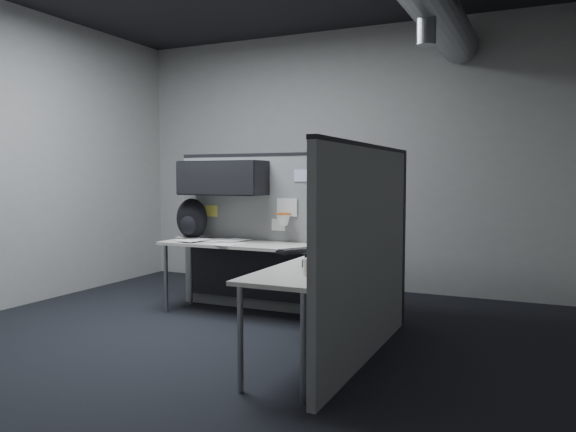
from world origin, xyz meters
The scene contains 12 objects.
room centered at (0.56, 0.00, 2.10)m, with size 5.62×5.62×3.22m.
partition_back centered at (-0.25, 1.23, 1.00)m, with size 2.44×0.42×1.63m.
partition_right centered at (1.10, 0.22, 0.82)m, with size 0.07×2.23×1.63m.
desk centered at (0.15, 0.70, 0.61)m, with size 2.31×2.11×0.73m.
monitor centered at (0.77, 0.97, 0.98)m, with size 0.59×0.59×0.48m.
keyboard centered at (0.39, 0.58, 0.75)m, with size 0.34×0.43×0.04m.
mouse centered at (0.73, 0.24, 0.75)m, with size 0.31×0.31×0.05m.
phone centered at (0.84, -0.08, 0.77)m, with size 0.23×0.25×0.10m.
bottles centered at (0.98, -0.48, 0.76)m, with size 0.12×0.17×0.08m.
cup centered at (0.90, -0.45, 0.79)m, with size 0.08×0.08×0.12m, color silver.
papers centered at (-0.81, 1.01, 0.74)m, with size 0.88×0.66×0.02m.
backpack centered at (-1.08, 1.09, 0.94)m, with size 0.35×0.32×0.43m.
Camera 1 is at (2.31, -3.86, 1.39)m, focal length 35.00 mm.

